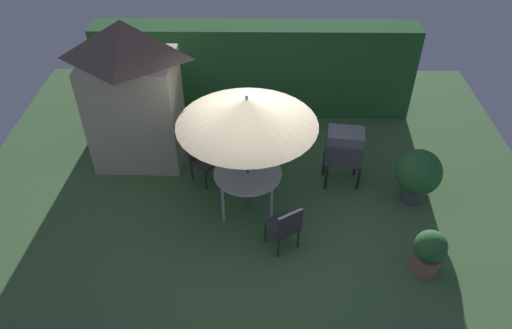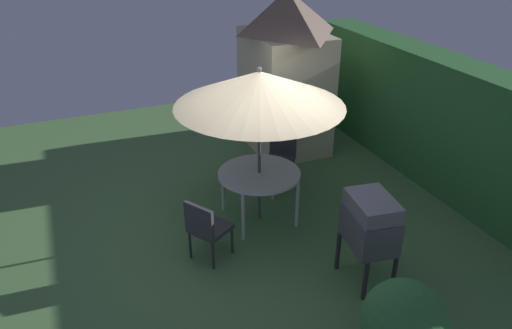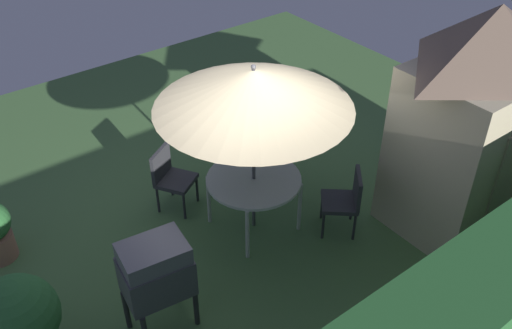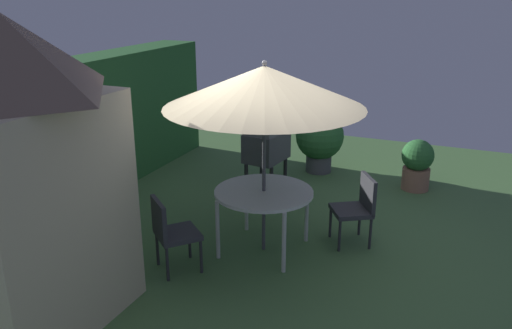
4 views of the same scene
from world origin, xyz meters
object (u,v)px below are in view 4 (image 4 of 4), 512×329
(bbq_grill, at_px, (266,142))
(potted_plant_by_grill, at_px, (417,163))
(garden_shed, at_px, (20,177))
(patio_table, at_px, (264,196))
(patio_umbrella, at_px, (264,87))
(chair_far_side, at_px, (358,205))
(potted_plant_by_shed, at_px, (320,138))
(chair_near_shed, at_px, (170,230))

(bbq_grill, bearing_deg, potted_plant_by_grill, -63.42)
(garden_shed, relative_size, patio_table, 2.46)
(garden_shed, distance_m, potted_plant_by_grill, 6.02)
(garden_shed, height_order, patio_umbrella, garden_shed)
(patio_table, bearing_deg, bbq_grill, 21.00)
(patio_umbrella, bearing_deg, potted_plant_by_grill, -27.36)
(patio_umbrella, distance_m, potted_plant_by_grill, 3.63)
(chair_far_side, xyz_separation_m, potted_plant_by_shed, (2.46, 1.23, 0.09))
(garden_shed, distance_m, potted_plant_by_shed, 5.56)
(chair_far_side, bearing_deg, patio_table, 121.84)
(potted_plant_by_grill, bearing_deg, patio_table, 152.64)
(patio_umbrella, bearing_deg, bbq_grill, 21.00)
(garden_shed, distance_m, bbq_grill, 4.16)
(chair_near_shed, bearing_deg, garden_shed, 152.36)
(garden_shed, distance_m, patio_umbrella, 2.74)
(garden_shed, relative_size, patio_umbrella, 1.26)
(chair_near_shed, height_order, chair_far_side, same)
(chair_near_shed, distance_m, potted_plant_by_grill, 4.42)
(patio_umbrella, height_order, potted_plant_by_shed, patio_umbrella)
(garden_shed, bearing_deg, chair_near_shed, -27.64)
(bbq_grill, relative_size, potted_plant_by_shed, 1.11)
(garden_shed, xyz_separation_m, chair_near_shed, (1.33, -0.70, -1.00))
(bbq_grill, bearing_deg, patio_umbrella, -159.00)
(potted_plant_by_grill, bearing_deg, chair_near_shed, 149.00)
(garden_shed, bearing_deg, chair_far_side, -41.13)
(patio_umbrella, relative_size, potted_plant_by_grill, 2.84)
(patio_umbrella, xyz_separation_m, bbq_grill, (1.79, 0.69, -1.22))
(bbq_grill, distance_m, chair_far_side, 2.10)
(patio_umbrella, height_order, bbq_grill, patio_umbrella)
(garden_shed, xyz_separation_m, potted_plant_by_grill, (5.12, -2.97, -1.08))
(patio_table, bearing_deg, chair_far_side, -58.16)
(bbq_grill, bearing_deg, potted_plant_by_shed, -20.30)
(bbq_grill, bearing_deg, patio_table, -159.00)
(patio_table, relative_size, potted_plant_by_grill, 1.45)
(patio_table, xyz_separation_m, bbq_grill, (1.79, 0.69, 0.12))
(chair_far_side, xyz_separation_m, potted_plant_by_grill, (2.25, -0.46, -0.08))
(garden_shed, xyz_separation_m, patio_umbrella, (2.23, -1.48, 0.55))
(patio_umbrella, height_order, potted_plant_by_grill, patio_umbrella)
(patio_table, height_order, chair_far_side, chair_far_side)
(patio_umbrella, distance_m, bbq_grill, 2.28)
(patio_umbrella, xyz_separation_m, chair_near_shed, (-0.90, 0.78, -1.55))
(chair_far_side, bearing_deg, bbq_grill, 56.07)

